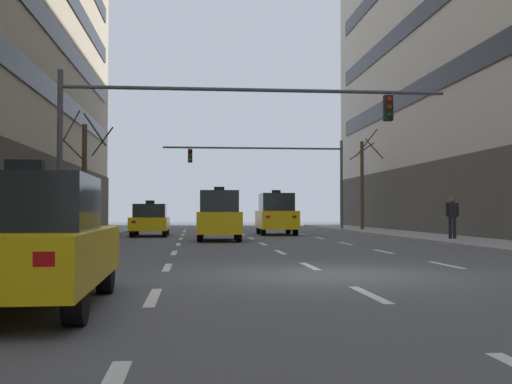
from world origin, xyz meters
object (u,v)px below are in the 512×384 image
traffic_signal_1 (282,165)px  taxi_driving_1 (150,220)px  taxi_driving_3 (276,214)px  pedestrian_0 (452,215)px  street_tree_0 (363,181)px  traffic_signal_0 (199,121)px  taxi_driving_0 (27,243)px  street_tree_1 (84,174)px  taxi_driving_2 (219,216)px

traffic_signal_1 → taxi_driving_1: bearing=-133.9°
taxi_driving_3 → pedestrian_0: (6.02, -8.77, 0.01)m
street_tree_0 → taxi_driving_3: bearing=-141.1°
taxi_driving_1 → traffic_signal_0: (2.31, -11.93, 3.34)m
taxi_driving_3 → pedestrian_0: size_ratio=2.73×
taxi_driving_0 → street_tree_0: bearing=67.6°
taxi_driving_3 → pedestrian_0: 10.64m
taxi_driving_0 → street_tree_1: street_tree_1 is taller
taxi_driving_0 → taxi_driving_2: bearing=80.4°
taxi_driving_0 → taxi_driving_3: bearing=75.7°
traffic_signal_1 → street_tree_1: (-10.55, -10.25, -1.20)m
traffic_signal_0 → taxi_driving_0: bearing=-100.6°
traffic_signal_1 → taxi_driving_3: bearing=-100.2°
taxi_driving_1 → traffic_signal_0: bearing=-79.0°
street_tree_0 → pedestrian_0: street_tree_0 is taller
traffic_signal_0 → street_tree_1: size_ratio=2.11×
taxi_driving_3 → traffic_signal_0: (-4.19, -13.31, 3.04)m
taxi_driving_0 → taxi_driving_2: 19.20m
taxi_driving_2 → pedestrian_0: size_ratio=2.65×
taxi_driving_1 → street_tree_0: (12.46, 6.19, 2.29)m
traffic_signal_1 → pedestrian_0: size_ratio=6.90×
traffic_signal_0 → pedestrian_0: size_ratio=7.52×
street_tree_0 → pedestrian_0: 13.73m
taxi_driving_2 → traffic_signal_0: (-0.92, -6.85, 3.08)m
taxi_driving_3 → traffic_signal_0: traffic_signal_0 is taller
taxi_driving_0 → street_tree_1: (-2.89, 21.77, 2.11)m
taxi_driving_3 → taxi_driving_2: bearing=-116.8°
taxi_driving_3 → traffic_signal_0: 14.28m
street_tree_0 → taxi_driving_0: bearing=-112.4°
taxi_driving_2 → street_tree_0: 14.71m
taxi_driving_3 → street_tree_0: 7.91m
taxi_driving_0 → traffic_signal_0: (2.27, 12.09, 3.29)m
traffic_signal_1 → street_tree_1: bearing=-135.8°
traffic_signal_1 → street_tree_1: 14.76m
taxi_driving_3 → traffic_signal_0: size_ratio=0.36×
taxi_driving_3 → street_tree_0: street_tree_0 is taller
taxi_driving_2 → taxi_driving_3: bearing=63.2°
traffic_signal_1 → pedestrian_0: bearing=-72.6°
taxi_driving_2 → taxi_driving_3: (3.27, 6.46, 0.04)m
street_tree_0 → street_tree_1: size_ratio=1.05×
traffic_signal_1 → pedestrian_0: (4.83, -15.40, -3.05)m
taxi_driving_0 → pedestrian_0: (12.49, 16.62, 0.26)m
taxi_driving_2 → traffic_signal_1: 14.17m
taxi_driving_2 → pedestrian_0: 9.57m
taxi_driving_2 → traffic_signal_0: 7.56m
taxi_driving_2 → traffic_signal_0: bearing=-97.7°
traffic_signal_0 → traffic_signal_1: bearing=74.9°
traffic_signal_0 → taxi_driving_2: bearing=82.3°
taxi_driving_1 → street_tree_1: bearing=-141.8°
taxi_driving_0 → pedestrian_0: 20.79m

